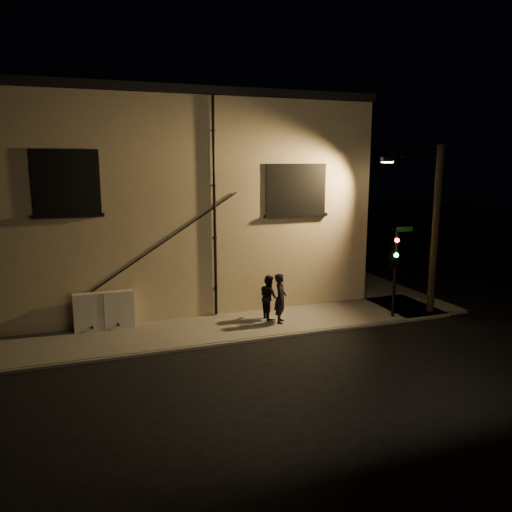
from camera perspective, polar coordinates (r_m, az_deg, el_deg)
name	(u,v)px	position (r m, az deg, el deg)	size (l,w,h in m)	color
ground	(288,336)	(17.89, 3.64, -9.17)	(90.00, 90.00, 0.00)	black
sidewalk	(273,300)	(22.17, 1.99, -5.01)	(21.00, 16.00, 0.12)	#636059
building	(157,197)	(24.72, -11.22, 6.68)	(16.20, 12.23, 8.80)	#C2B18B
utility_cabinet	(104,311)	(18.85, -16.98, -6.00)	(2.09, 0.35, 1.37)	silver
pedestrian_a	(280,298)	(18.71, 2.81, -4.84)	(0.69, 0.45, 1.88)	black
pedestrian_b	(269,297)	(19.18, 1.49, -4.71)	(0.83, 0.65, 1.70)	black
traffic_signal	(393,258)	(19.63, 15.40, -0.20)	(1.33, 2.08, 3.51)	black
streetlamp_pole	(432,226)	(20.82, 19.46, 3.30)	(2.01, 1.38, 6.72)	black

